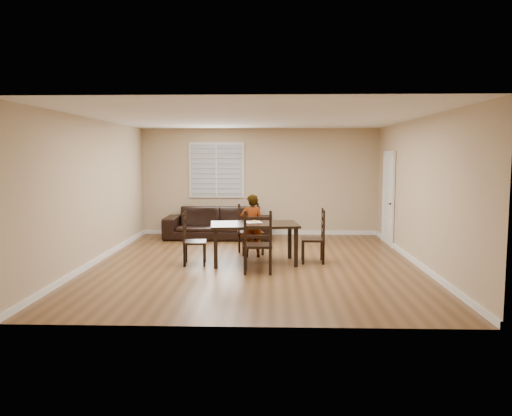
{
  "coord_description": "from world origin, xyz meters",
  "views": [
    {
      "loc": [
        0.31,
        -9.2,
        2.01
      ],
      "look_at": [
        0.0,
        0.45,
        1.0
      ],
      "focal_mm": 35.0,
      "sensor_mm": 36.0,
      "label": 1
    }
  ],
  "objects_px": {
    "chair_left": "(188,241)",
    "sofa": "(219,223)",
    "chair_near": "(249,230)",
    "child": "(252,226)",
    "donut": "(255,221)",
    "chair_far": "(258,245)",
    "dining_table": "(254,228)",
    "chair_right": "(319,238)"
  },
  "relations": [
    {
      "from": "chair_near",
      "to": "chair_far",
      "type": "distance_m",
      "value": 1.9
    },
    {
      "from": "sofa",
      "to": "chair_near",
      "type": "bearing_deg",
      "value": -64.2
    },
    {
      "from": "chair_near",
      "to": "chair_right",
      "type": "relative_size",
      "value": 1.02
    },
    {
      "from": "chair_near",
      "to": "donut",
      "type": "xyz_separation_m",
      "value": [
        0.14,
        -0.84,
        0.31
      ]
    },
    {
      "from": "donut",
      "to": "chair_left",
      "type": "bearing_deg",
      "value": -165.11
    },
    {
      "from": "chair_left",
      "to": "child",
      "type": "height_order",
      "value": "child"
    },
    {
      "from": "donut",
      "to": "sofa",
      "type": "distance_m",
      "value": 2.81
    },
    {
      "from": "chair_near",
      "to": "chair_left",
      "type": "relative_size",
      "value": 1.06
    },
    {
      "from": "chair_far",
      "to": "dining_table",
      "type": "bearing_deg",
      "value": -85.32
    },
    {
      "from": "chair_left",
      "to": "child",
      "type": "xyz_separation_m",
      "value": [
        1.15,
        0.72,
        0.19
      ]
    },
    {
      "from": "dining_table",
      "to": "sofa",
      "type": "distance_m",
      "value": 2.97
    },
    {
      "from": "donut",
      "to": "chair_right",
      "type": "bearing_deg",
      "value": -2.59
    },
    {
      "from": "chair_near",
      "to": "child",
      "type": "xyz_separation_m",
      "value": [
        0.07,
        -0.44,
        0.16
      ]
    },
    {
      "from": "chair_near",
      "to": "chair_right",
      "type": "height_order",
      "value": "chair_near"
    },
    {
      "from": "chair_near",
      "to": "chair_left",
      "type": "xyz_separation_m",
      "value": [
        -1.08,
        -1.16,
        -0.03
      ]
    },
    {
      "from": "chair_left",
      "to": "sofa",
      "type": "height_order",
      "value": "chair_left"
    },
    {
      "from": "dining_table",
      "to": "chair_far",
      "type": "height_order",
      "value": "chair_far"
    },
    {
      "from": "child",
      "to": "sofa",
      "type": "bearing_deg",
      "value": -75.75
    },
    {
      "from": "chair_left",
      "to": "chair_far",
      "type": "bearing_deg",
      "value": -124.39
    },
    {
      "from": "chair_far",
      "to": "sofa",
      "type": "xyz_separation_m",
      "value": [
        -1.06,
        3.66,
        -0.12
      ]
    },
    {
      "from": "chair_left",
      "to": "sofa",
      "type": "xyz_separation_m",
      "value": [
        0.25,
        2.94,
        -0.06
      ]
    },
    {
      "from": "dining_table",
      "to": "chair_far",
      "type": "bearing_deg",
      "value": -90.85
    },
    {
      "from": "chair_right",
      "to": "donut",
      "type": "distance_m",
      "value": 1.27
    },
    {
      "from": "chair_far",
      "to": "child",
      "type": "relative_size",
      "value": 0.87
    },
    {
      "from": "chair_right",
      "to": "sofa",
      "type": "relative_size",
      "value": 0.39
    },
    {
      "from": "chair_right",
      "to": "child",
      "type": "relative_size",
      "value": 0.81
    },
    {
      "from": "child",
      "to": "donut",
      "type": "xyz_separation_m",
      "value": [
        0.07,
        -0.4,
        0.15
      ]
    },
    {
      "from": "chair_far",
      "to": "chair_left",
      "type": "bearing_deg",
      "value": -30.12
    },
    {
      "from": "dining_table",
      "to": "chair_near",
      "type": "relative_size",
      "value": 1.65
    },
    {
      "from": "child",
      "to": "chair_near",
      "type": "bearing_deg",
      "value": -88.38
    },
    {
      "from": "dining_table",
      "to": "chair_near",
      "type": "height_order",
      "value": "chair_near"
    },
    {
      "from": "chair_left",
      "to": "donut",
      "type": "height_order",
      "value": "chair_left"
    },
    {
      "from": "dining_table",
      "to": "chair_right",
      "type": "relative_size",
      "value": 1.68
    },
    {
      "from": "chair_far",
      "to": "child",
      "type": "xyz_separation_m",
      "value": [
        -0.16,
        1.44,
        0.13
      ]
    },
    {
      "from": "chair_near",
      "to": "chair_right",
      "type": "xyz_separation_m",
      "value": [
        1.37,
        -0.89,
        -0.01
      ]
    },
    {
      "from": "dining_table",
      "to": "donut",
      "type": "xyz_separation_m",
      "value": [
        -0.0,
        0.18,
        0.11
      ]
    },
    {
      "from": "chair_left",
      "to": "donut",
      "type": "relative_size",
      "value": 10.06
    },
    {
      "from": "dining_table",
      "to": "donut",
      "type": "relative_size",
      "value": 17.57
    },
    {
      "from": "chair_far",
      "to": "child",
      "type": "bearing_deg",
      "value": -84.98
    },
    {
      "from": "chair_near",
      "to": "sofa",
      "type": "height_order",
      "value": "chair_near"
    },
    {
      "from": "chair_left",
      "to": "sofa",
      "type": "distance_m",
      "value": 2.95
    },
    {
      "from": "chair_far",
      "to": "donut",
      "type": "relative_size",
      "value": 11.31
    }
  ]
}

